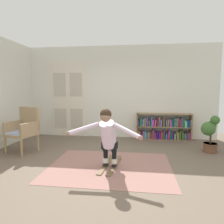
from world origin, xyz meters
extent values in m
plane|color=#695A4B|center=(0.00, 0.00, 0.00)|extent=(7.20, 7.20, 0.00)
cube|color=silver|center=(0.00, 2.60, 1.45)|extent=(6.00, 0.10, 2.90)
cube|color=silver|center=(-1.97, 2.54, 1.18)|extent=(0.55, 0.04, 2.35)
cube|color=#BCB6A5|center=(-1.97, 2.52, 1.69)|extent=(0.41, 0.01, 0.76)
cube|color=#BCB6A5|center=(-1.97, 2.52, 0.59)|extent=(0.41, 0.01, 0.64)
cube|color=silver|center=(-1.42, 2.54, 1.18)|extent=(0.55, 0.04, 2.35)
cube|color=#BCB6A5|center=(-1.42, 2.52, 1.69)|extent=(0.41, 0.01, 0.76)
cube|color=#BCB6A5|center=(-1.42, 2.52, 0.59)|extent=(0.41, 0.01, 0.64)
cube|color=silver|center=(-1.70, 2.54, 2.40)|extent=(1.22, 0.04, 0.10)
cube|color=#966960|center=(0.05, 0.03, 0.00)|extent=(2.43, 1.89, 0.01)
cube|color=#8A6E4C|center=(0.56, 2.39, 0.40)|extent=(0.04, 0.30, 0.81)
cube|color=#8A6E4C|center=(2.17, 2.39, 0.40)|extent=(0.04, 0.30, 0.81)
cube|color=#8A6E4C|center=(1.37, 2.39, 0.01)|extent=(1.61, 0.30, 0.02)
cube|color=#8A6E4C|center=(1.37, 2.39, 0.40)|extent=(1.61, 0.30, 0.02)
cube|color=#8A6E4C|center=(1.37, 2.39, 0.80)|extent=(1.61, 0.30, 0.02)
cube|color=#CA6068|center=(0.59, 2.41, 0.15)|extent=(0.03, 0.21, 0.26)
cube|color=olive|center=(0.64, 2.41, 0.13)|extent=(0.06, 0.16, 0.23)
cube|color=#271950|center=(0.70, 2.39, 0.13)|extent=(0.04, 0.20, 0.22)
cube|color=#B853B2|center=(0.76, 2.39, 0.14)|extent=(0.03, 0.20, 0.24)
cube|color=#5397BE|center=(0.82, 2.38, 0.14)|extent=(0.05, 0.16, 0.24)
cube|color=slate|center=(0.88, 2.39, 0.12)|extent=(0.04, 0.17, 0.21)
cube|color=tan|center=(0.93, 2.37, 0.13)|extent=(0.04, 0.16, 0.22)
cube|color=brown|center=(0.99, 2.39, 0.14)|extent=(0.03, 0.20, 0.23)
cube|color=#653C54|center=(1.06, 2.38, 0.17)|extent=(0.07, 0.21, 0.29)
cube|color=#C9286D|center=(1.12, 2.39, 0.12)|extent=(0.05, 0.15, 0.20)
cube|color=#39156C|center=(1.18, 2.37, 0.14)|extent=(0.04, 0.19, 0.25)
cube|color=#3D23A2|center=(1.25, 2.41, 0.12)|extent=(0.05, 0.22, 0.20)
cube|color=#D72854|center=(1.31, 2.39, 0.14)|extent=(0.04, 0.19, 0.23)
cube|color=#4D881A|center=(1.35, 2.39, 0.13)|extent=(0.03, 0.15, 0.21)
cube|color=purple|center=(1.40, 2.41, 0.16)|extent=(0.03, 0.14, 0.28)
cube|color=slate|center=(1.46, 2.41, 0.11)|extent=(0.03, 0.23, 0.19)
cube|color=#9E3182|center=(1.53, 2.37, 0.16)|extent=(0.07, 0.15, 0.28)
cube|color=#0E5D54|center=(1.59, 2.38, 0.15)|extent=(0.04, 0.15, 0.26)
cube|color=#6D1C9A|center=(1.65, 2.41, 0.13)|extent=(0.03, 0.17, 0.22)
cube|color=#608E58|center=(1.72, 2.39, 0.11)|extent=(0.06, 0.17, 0.19)
cube|color=tan|center=(1.78, 2.40, 0.15)|extent=(0.05, 0.17, 0.26)
cube|color=#9D795E|center=(1.82, 2.39, 0.13)|extent=(0.03, 0.19, 0.23)
cube|color=#527934|center=(1.87, 2.40, 0.16)|extent=(0.04, 0.18, 0.29)
cube|color=#565C37|center=(1.92, 2.37, 0.16)|extent=(0.03, 0.21, 0.28)
cube|color=green|center=(1.97, 2.39, 0.12)|extent=(0.04, 0.15, 0.21)
cube|color=teal|center=(2.02, 2.40, 0.12)|extent=(0.05, 0.18, 0.21)
cube|color=#543547|center=(2.06, 2.38, 0.15)|extent=(0.03, 0.19, 0.25)
cube|color=#8A3175|center=(2.12, 2.37, 0.13)|extent=(0.06, 0.19, 0.22)
cube|color=#36457E|center=(0.61, 2.41, 0.51)|extent=(0.06, 0.18, 0.19)
cube|color=#23844F|center=(0.69, 2.38, 0.53)|extent=(0.05, 0.15, 0.24)
cube|color=#6972A5|center=(0.76, 2.39, 0.52)|extent=(0.06, 0.21, 0.22)
cube|color=olive|center=(0.82, 2.39, 0.55)|extent=(0.07, 0.18, 0.27)
cube|color=#5A3DB5|center=(0.88, 2.38, 0.55)|extent=(0.04, 0.19, 0.27)
cube|color=#61643E|center=(0.93, 2.41, 0.51)|extent=(0.06, 0.21, 0.19)
cube|color=#2589BC|center=(1.00, 2.37, 0.55)|extent=(0.03, 0.18, 0.27)
cube|color=#B440C0|center=(1.04, 2.38, 0.52)|extent=(0.05, 0.23, 0.20)
cube|color=#B03E61|center=(1.12, 2.38, 0.52)|extent=(0.07, 0.21, 0.21)
cube|color=#593362|center=(1.19, 2.39, 0.56)|extent=(0.04, 0.21, 0.29)
cube|color=#AB724A|center=(1.23, 2.41, 0.56)|extent=(0.03, 0.21, 0.29)
cube|color=#6E6BAE|center=(1.29, 2.37, 0.52)|extent=(0.05, 0.16, 0.21)
cube|color=brown|center=(1.37, 2.38, 0.55)|extent=(0.06, 0.20, 0.27)
cube|color=slate|center=(1.44, 2.37, 0.52)|extent=(0.04, 0.19, 0.22)
cube|color=olive|center=(1.49, 2.37, 0.53)|extent=(0.05, 0.22, 0.23)
cube|color=#A33D9F|center=(1.56, 2.37, 0.53)|extent=(0.07, 0.22, 0.23)
cube|color=#105E5A|center=(1.63, 2.38, 0.54)|extent=(0.05, 0.14, 0.25)
cube|color=#38753C|center=(1.69, 2.39, 0.54)|extent=(0.03, 0.17, 0.26)
cube|color=#695DBB|center=(1.72, 2.38, 0.55)|extent=(0.03, 0.14, 0.27)
cube|color=#497744|center=(1.77, 2.41, 0.55)|extent=(0.06, 0.20, 0.28)
cube|color=#CC2366|center=(1.84, 2.37, 0.54)|extent=(0.06, 0.16, 0.25)
cube|color=#523C84|center=(1.89, 2.38, 0.55)|extent=(0.04, 0.20, 0.28)
cube|color=green|center=(1.94, 2.40, 0.55)|extent=(0.05, 0.15, 0.27)
cube|color=#52CD91|center=(2.00, 2.37, 0.51)|extent=(0.07, 0.21, 0.20)
cube|color=#383D9F|center=(2.07, 2.39, 0.52)|extent=(0.04, 0.17, 0.21)
cube|color=#275486|center=(2.13, 2.40, 0.51)|extent=(0.06, 0.18, 0.20)
cylinder|color=tan|center=(-2.55, 0.49, 0.21)|extent=(0.06, 0.06, 0.42)
cylinder|color=tan|center=(-2.05, 0.35, 0.21)|extent=(0.06, 0.06, 0.42)
cylinder|color=tan|center=(-2.41, 0.99, 0.21)|extent=(0.06, 0.06, 0.42)
cylinder|color=tan|center=(-1.91, 0.85, 0.21)|extent=(0.06, 0.06, 0.42)
cube|color=tan|center=(-2.23, 0.67, 0.45)|extent=(0.74, 0.74, 0.06)
cube|color=#ACBCE5|center=(-2.23, 0.67, 0.50)|extent=(0.66, 0.66, 0.04)
cube|color=tan|center=(-2.16, 0.93, 0.80)|extent=(0.59, 0.22, 0.60)
cube|color=tan|center=(-2.49, 0.74, 0.62)|extent=(0.21, 0.56, 0.28)
cube|color=tan|center=(-1.97, 0.60, 0.62)|extent=(0.21, 0.56, 0.28)
cylinder|color=brown|center=(2.37, 1.28, 0.11)|extent=(0.32, 0.32, 0.22)
cylinder|color=brown|center=(2.37, 1.28, 0.20)|extent=(0.34, 0.34, 0.04)
cylinder|color=#4C3823|center=(2.37, 1.28, 0.40)|extent=(0.04, 0.04, 0.36)
sphere|color=#3B642D|center=(2.30, 1.25, 0.59)|extent=(0.34, 0.34, 0.34)
sphere|color=#3B642D|center=(2.45, 1.27, 0.80)|extent=(0.22, 0.22, 0.22)
sphere|color=#3B642D|center=(2.39, 1.32, 0.67)|extent=(0.22, 0.22, 0.22)
cube|color=brown|center=(-0.04, 0.04, 0.01)|extent=(0.21, 0.94, 0.01)
cube|color=brown|center=(0.01, 0.48, 0.05)|extent=(0.10, 0.12, 0.06)
cube|color=black|center=(-0.04, 0.02, 0.04)|extent=(0.10, 0.13, 0.04)
cube|color=brown|center=(0.14, 0.02, 0.01)|extent=(0.21, 0.94, 0.01)
cube|color=brown|center=(0.19, 0.45, 0.05)|extent=(0.10, 0.12, 0.06)
cube|color=black|center=(0.13, 0.00, 0.04)|extent=(0.10, 0.13, 0.04)
cylinder|color=white|center=(-0.04, 0.04, 0.13)|extent=(0.12, 0.12, 0.10)
cylinder|color=black|center=(-0.04, 0.04, 0.33)|extent=(0.10, 0.10, 0.30)
cylinder|color=black|center=(-0.04, 0.02, 0.44)|extent=(0.12, 0.12, 0.22)
cylinder|color=white|center=(0.14, 0.02, 0.13)|extent=(0.12, 0.12, 0.10)
cylinder|color=black|center=(0.14, 0.02, 0.33)|extent=(0.10, 0.10, 0.30)
cylinder|color=black|center=(0.13, 0.00, 0.44)|extent=(0.12, 0.12, 0.22)
cube|color=black|center=(0.04, 0.01, 0.45)|extent=(0.32, 0.22, 0.14)
cylinder|color=silver|center=(0.03, -0.10, 0.69)|extent=(0.34, 0.50, 0.59)
sphere|color=#99735B|center=(0.01, -0.26, 1.06)|extent=(0.22, 0.22, 0.20)
sphere|color=#382619|center=(0.01, -0.25, 1.10)|extent=(0.23, 0.23, 0.21)
cylinder|color=silver|center=(-0.40, -0.27, 0.83)|extent=(0.58, 0.26, 0.24)
sphere|color=#99735B|center=(-0.66, -0.35, 0.75)|extent=(0.10, 0.10, 0.09)
cylinder|color=silver|center=(0.40, -0.37, 0.83)|extent=(0.53, 0.38, 0.24)
sphere|color=#99735B|center=(0.64, -0.52, 0.75)|extent=(0.10, 0.10, 0.09)
camera|label=1|loc=(0.60, -3.82, 1.56)|focal=32.20mm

